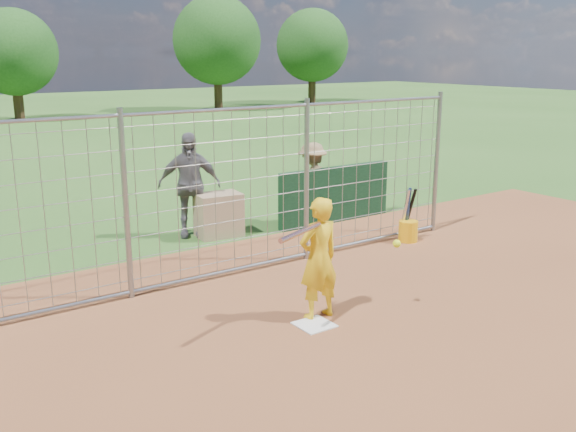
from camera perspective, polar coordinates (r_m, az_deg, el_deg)
ground at (r=8.21m, az=1.50°, el=-9.24°), size 100.00×100.00×0.00m
infield_dirt at (r=6.34m, az=18.67°, el=-17.66°), size 18.00×18.00×0.00m
home_plate at (r=8.06m, az=2.36°, el=-9.64°), size 0.43×0.43×0.02m
dugout_wall at (r=12.75m, az=4.21°, el=1.92°), size 2.60×0.20×1.10m
batter at (r=8.03m, az=2.74°, el=-3.80°), size 0.57×0.38×1.57m
bystander_b at (r=11.76m, az=-8.76°, el=2.76°), size 1.21×0.91×1.92m
bystander_c at (r=12.62m, az=2.15°, el=2.97°), size 1.18×0.96×1.60m
equipment_bin at (r=11.80m, az=-6.17°, el=0.10°), size 0.86×0.64×0.80m
equipment_in_play at (r=7.61m, az=3.36°, el=-1.71°), size 1.86×0.41×0.42m
bucket_with_bats at (r=11.63m, az=10.62°, el=-1.06°), size 0.34×0.36×0.98m
backstop_fence at (r=9.43m, az=-5.69°, el=1.86°), size 9.08×0.08×2.60m
tree_line at (r=35.01m, az=-23.13°, el=13.93°), size 44.66×6.72×6.48m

